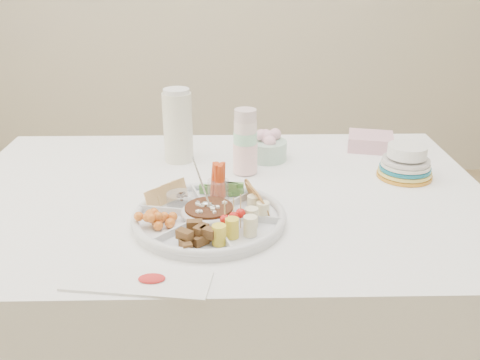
{
  "coord_description": "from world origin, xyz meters",
  "views": [
    {
      "loc": [
        0.02,
        -1.39,
        1.39
      ],
      "look_at": [
        0.05,
        -0.09,
        0.83
      ],
      "focal_mm": 40.0,
      "sensor_mm": 36.0,
      "label": 1
    }
  ],
  "objects_px": {
    "party_tray": "(209,215)",
    "plate_stack": "(406,161)",
    "thermos": "(178,125)",
    "dining_table": "(223,302)"
  },
  "relations": [
    {
      "from": "party_tray",
      "to": "thermos",
      "type": "relative_size",
      "value": 1.57
    },
    {
      "from": "party_tray",
      "to": "thermos",
      "type": "xyz_separation_m",
      "value": [
        -0.11,
        0.44,
        0.1
      ]
    },
    {
      "from": "dining_table",
      "to": "thermos",
      "type": "bearing_deg",
      "value": 119.21
    },
    {
      "from": "dining_table",
      "to": "thermos",
      "type": "height_order",
      "value": "thermos"
    },
    {
      "from": "thermos",
      "to": "plate_stack",
      "type": "bearing_deg",
      "value": -12.75
    },
    {
      "from": "party_tray",
      "to": "plate_stack",
      "type": "relative_size",
      "value": 2.31
    },
    {
      "from": "party_tray",
      "to": "dining_table",
      "type": "bearing_deg",
      "value": 80.97
    },
    {
      "from": "dining_table",
      "to": "party_tray",
      "type": "bearing_deg",
      "value": -99.03
    },
    {
      "from": "party_tray",
      "to": "thermos",
      "type": "distance_m",
      "value": 0.47
    },
    {
      "from": "thermos",
      "to": "plate_stack",
      "type": "height_order",
      "value": "thermos"
    }
  ]
}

